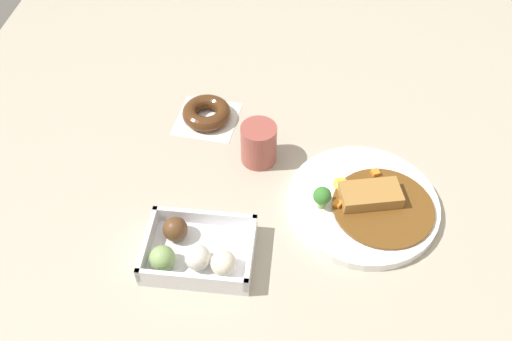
# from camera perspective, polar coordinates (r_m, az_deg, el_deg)

# --- Properties ---
(ground_plane) EXTENTS (1.60, 1.60, 0.00)m
(ground_plane) POSITION_cam_1_polar(r_m,az_deg,el_deg) (1.03, 5.96, -2.53)
(ground_plane) COLOR #B2A893
(curry_plate) EXTENTS (0.27, 0.27, 0.06)m
(curry_plate) POSITION_cam_1_polar(r_m,az_deg,el_deg) (1.01, 11.09, -3.31)
(curry_plate) COLOR white
(curry_plate) RESTS_ON ground_plane
(donut_box) EXTENTS (0.18, 0.13, 0.05)m
(donut_box) POSITION_cam_1_polar(r_m,az_deg,el_deg) (0.93, -6.28, -8.35)
(donut_box) COLOR white
(donut_box) RESTS_ON ground_plane
(chocolate_ring_donut) EXTENTS (0.14, 0.14, 0.03)m
(chocolate_ring_donut) POSITION_cam_1_polar(r_m,az_deg,el_deg) (1.16, -5.12, 5.90)
(chocolate_ring_donut) COLOR white
(chocolate_ring_donut) RESTS_ON ground_plane
(coffee_mug) EXTENTS (0.07, 0.07, 0.08)m
(coffee_mug) POSITION_cam_1_polar(r_m,az_deg,el_deg) (1.06, 0.28, 2.78)
(coffee_mug) COLOR #9E4C42
(coffee_mug) RESTS_ON ground_plane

